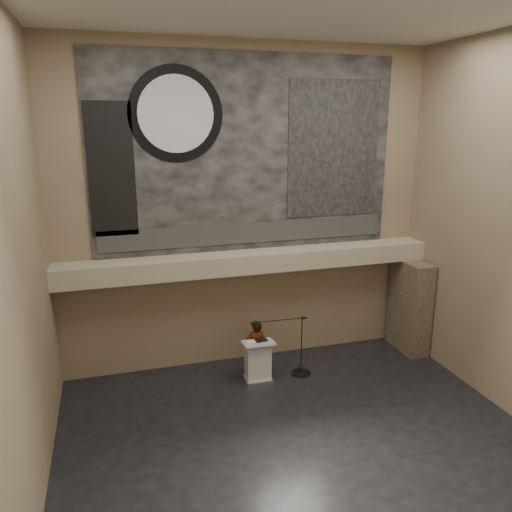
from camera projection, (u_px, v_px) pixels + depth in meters
name	position (u px, v px, depth m)	size (l,w,h in m)	color
floor	(299.00, 438.00, 10.65)	(10.00, 10.00, 0.00)	black
ceiling	(310.00, 1.00, 8.41)	(10.00, 10.00, 0.00)	silver
wall_back	(247.00, 210.00, 13.23)	(10.00, 0.02, 8.50)	#7C6B4F
wall_front	(431.00, 325.00, 5.83)	(10.00, 0.02, 8.50)	#7C6B4F
wall_left	(19.00, 267.00, 8.15)	(0.02, 8.00, 8.50)	#7C6B4F
soffit	(252.00, 261.00, 13.20)	(10.00, 0.80, 0.50)	tan
sprinkler_left	(192.00, 277.00, 12.79)	(0.04, 0.04, 0.06)	#B2893D
sprinkler_right	(318.00, 266.00, 13.75)	(0.04, 0.04, 0.06)	#B2893D
banner	(247.00, 155.00, 12.82)	(8.00, 0.05, 5.00)	black
banner_text_strip	(248.00, 233.00, 13.32)	(7.76, 0.02, 0.55)	#2B2B2B
banner_clock_rim	(176.00, 114.00, 12.02)	(2.30, 2.30, 0.02)	black
banner_clock_face	(176.00, 114.00, 12.00)	(1.84, 1.84, 0.02)	silver
banner_building_print	(334.00, 149.00, 13.41)	(2.60, 0.02, 3.60)	black
banner_brick_print	(111.00, 170.00, 11.92)	(1.10, 0.02, 3.20)	black
stone_pier	(410.00, 306.00, 14.48)	(0.60, 1.40, 2.70)	#46392B
lectern	(258.00, 361.00, 12.88)	(0.81, 0.59, 1.14)	silver
binder	(261.00, 340.00, 12.76)	(0.29, 0.23, 0.04)	black
papers	(252.00, 343.00, 12.63)	(0.23, 0.32, 0.01)	white
speaker_person	(256.00, 348.00, 13.16)	(0.55, 0.36, 1.52)	white
mic_stand	(299.00, 364.00, 13.29)	(1.63, 0.52, 1.66)	black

